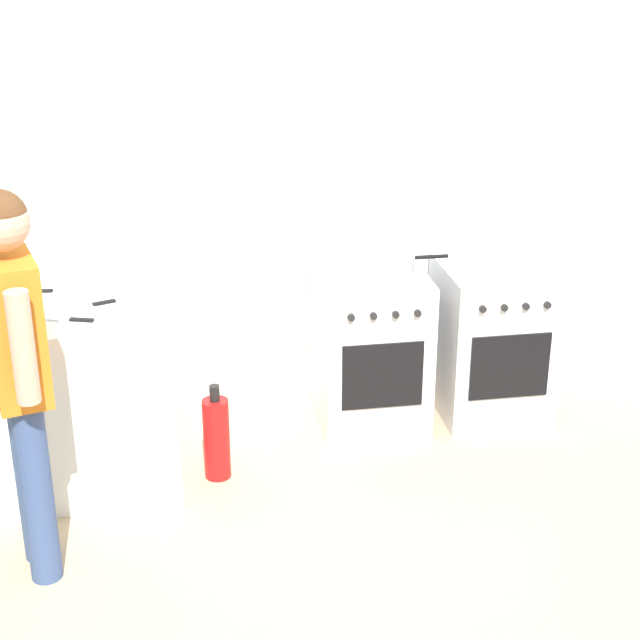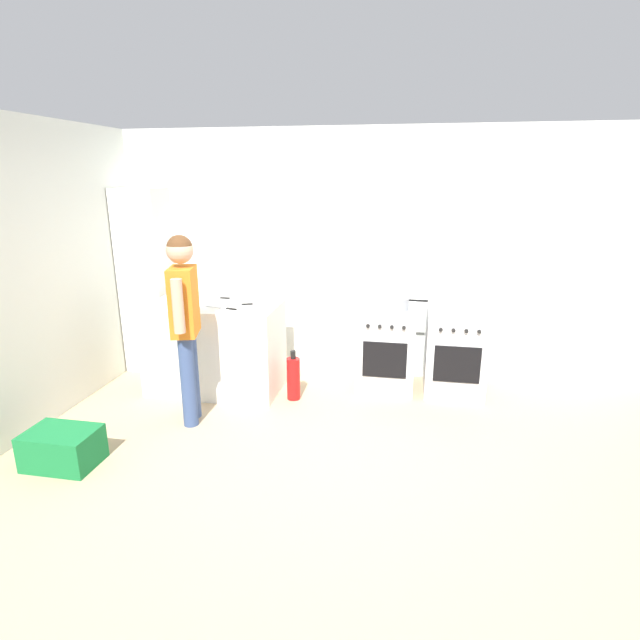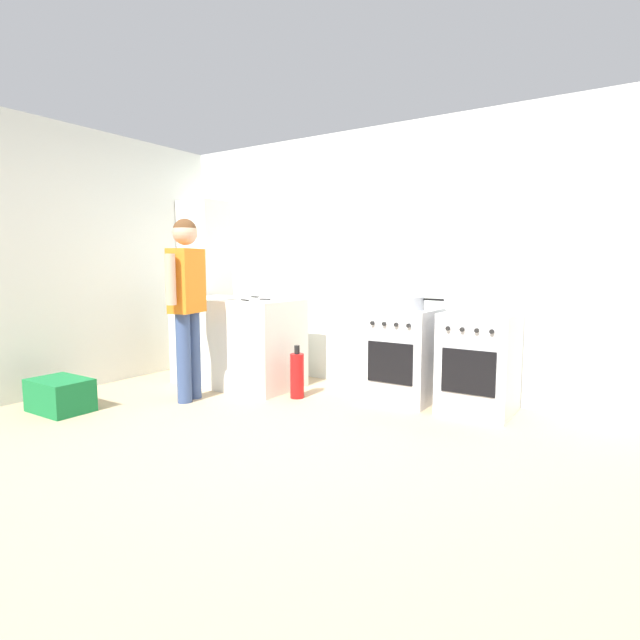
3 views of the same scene
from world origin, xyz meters
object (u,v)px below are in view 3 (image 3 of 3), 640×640
(oven_right, at_px, (479,363))
(fire_extinguisher, at_px, (297,375))
(person, at_px, (187,293))
(recycling_crate_lower, at_px, (60,395))
(pot, at_px, (413,303))
(larder_cabinet, at_px, (205,285))
(oven_left, at_px, (404,355))
(knife_utility, at_px, (260,299))
(knife_chef, at_px, (261,297))
(knife_bread, at_px, (239,300))

(oven_right, height_order, fire_extinguisher, oven_right)
(person, height_order, fire_extinguisher, person)
(oven_right, height_order, recycling_crate_lower, oven_right)
(pot, height_order, larder_cabinet, larder_cabinet)
(oven_left, distance_m, fire_extinguisher, 1.01)
(person, distance_m, fire_extinguisher, 1.26)
(oven_right, relative_size, pot, 2.21)
(oven_left, bearing_deg, knife_utility, -165.83)
(knife_chef, bearing_deg, oven_left, 4.94)
(oven_right, relative_size, knife_bread, 2.47)
(knife_chef, height_order, recycling_crate_lower, knife_chef)
(knife_bread, bearing_deg, pot, 14.72)
(oven_right, height_order, knife_utility, knife_utility)
(oven_left, distance_m, knife_utility, 1.54)
(knife_utility, height_order, fire_extinguisher, knife_utility)
(knife_utility, bearing_deg, knife_chef, 126.29)
(oven_left, relative_size, larder_cabinet, 0.42)
(knife_bread, distance_m, larder_cabinet, 1.26)
(knife_bread, distance_m, person, 0.60)
(knife_chef, relative_size, recycling_crate_lower, 0.60)
(person, xyz_separation_m, fire_extinguisher, (0.79, 0.61, -0.78))
(fire_extinguisher, xyz_separation_m, larder_cabinet, (-1.78, 0.58, 0.78))
(oven_right, xyz_separation_m, knife_bread, (-2.23, -0.51, 0.48))
(knife_bread, xyz_separation_m, person, (-0.11, -0.58, 0.09))
(oven_right, xyz_separation_m, knife_chef, (-2.26, -0.14, 0.48))
(fire_extinguisher, bearing_deg, oven_right, 17.11)
(knife_bread, bearing_deg, knife_chef, 94.10)
(knife_chef, bearing_deg, larder_cabinet, 167.46)
(pot, bearing_deg, oven_left, 146.48)
(pot, distance_m, knife_utility, 1.55)
(oven_right, distance_m, knife_chef, 2.31)
(larder_cabinet, bearing_deg, person, -50.19)
(oven_right, distance_m, pot, 0.76)
(knife_bread, bearing_deg, fire_extinguisher, 2.44)
(knife_utility, height_order, knife_bread, same)
(oven_left, height_order, pot, pot)
(larder_cabinet, bearing_deg, knife_chef, -12.54)
(fire_extinguisher, bearing_deg, oven_left, 28.78)
(knife_bread, bearing_deg, knife_utility, 47.77)
(knife_utility, relative_size, person, 0.15)
(fire_extinguisher, distance_m, larder_cabinet, 2.03)
(knife_bread, bearing_deg, oven_right, 12.78)
(pot, height_order, knife_utility, pot)
(fire_extinguisher, height_order, larder_cabinet, larder_cabinet)
(oven_left, distance_m, larder_cabinet, 2.71)
(knife_chef, bearing_deg, recycling_crate_lower, -112.44)
(oven_right, xyz_separation_m, larder_cabinet, (-3.33, 0.10, 0.57))
(pot, xyz_separation_m, person, (-1.77, -1.02, 0.09))
(knife_chef, bearing_deg, fire_extinguisher, -25.75)
(pot, distance_m, person, 2.04)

